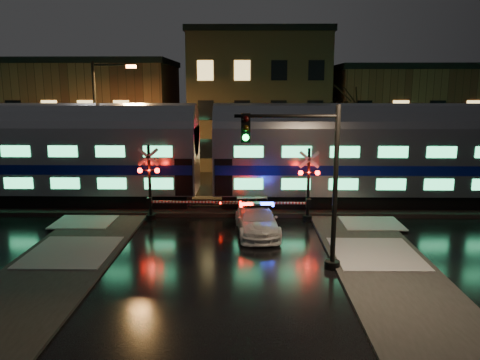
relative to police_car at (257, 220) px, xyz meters
name	(u,v)px	position (x,y,z in m)	size (l,w,h in m)	color
ground	(226,234)	(-1.51, -0.12, -0.69)	(120.00, 120.00, 0.00)	black
ballast	(230,206)	(-1.51, 4.88, -0.57)	(90.00, 4.20, 0.24)	black
sidewalk_left	(41,282)	(-8.01, -6.12, -0.63)	(4.00, 20.00, 0.12)	#2D2D2D
sidewalk_right	(398,284)	(4.99, -6.12, -0.63)	(4.00, 20.00, 0.12)	#2D2D2D
building_left	(98,115)	(-14.51, 21.88, 3.81)	(14.00, 10.00, 9.00)	brown
building_mid	(258,101)	(0.49, 22.38, 5.06)	(12.00, 11.00, 11.50)	brown
building_right	(398,118)	(13.49, 21.88, 3.56)	(12.00, 10.00, 8.50)	brown
train	(206,152)	(-2.89, 4.88, 2.69)	(51.00, 3.12, 5.92)	black
police_car	(257,220)	(0.00, 0.00, 0.00)	(2.36, 4.89, 1.53)	white
crossing_signal_right	(302,192)	(2.41, 2.18, 0.93)	(5.55, 0.65, 3.93)	black
crossing_signal_left	(156,190)	(-5.31, 2.19, 0.99)	(5.75, 0.65, 4.07)	black
traffic_light	(309,184)	(1.90, -4.55, 2.73)	(4.16, 0.73, 6.43)	black
streetlight	(100,119)	(-10.20, 8.88, 4.32)	(2.91, 0.30, 8.70)	black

